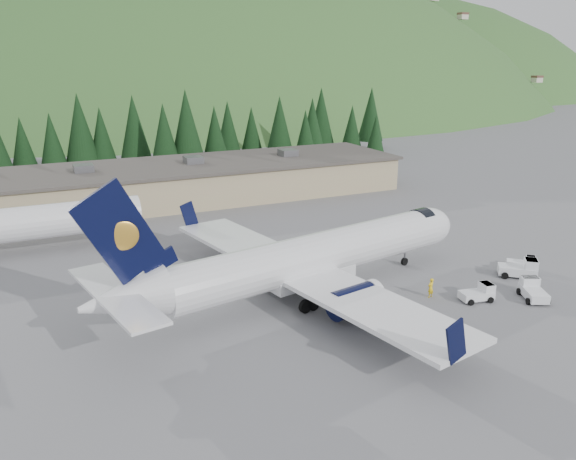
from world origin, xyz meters
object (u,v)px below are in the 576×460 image
Objects in this scene: baggage_tug_c at (532,290)px; baggage_tug_a at (479,293)px; second_airliner at (1,225)px; airliner at (308,259)px; ramp_worker at (431,288)px; baggage_tug_d at (521,269)px; baggage_tug_b at (524,263)px; terminal_building at (160,183)px.

baggage_tug_a is at bearing 96.22° from baggage_tug_c.
second_airliner is at bearing 151.53° from baggage_tug_a.
ramp_worker is (9.31, -4.94, -2.42)m from airliner.
baggage_tug_d is 2.14× the size of ramp_worker.
baggage_tug_a is 9.87m from baggage_tug_b.
baggage_tug_c is (-4.70, -5.33, 0.13)m from baggage_tug_b.
terminal_building is at bearing 38.78° from second_airliner.
baggage_tug_d is (2.90, 3.97, 0.07)m from baggage_tug_c.
terminal_building is 49.25m from baggage_tug_d.
second_airliner is 9.23× the size of baggage_tug_a.
second_airliner is 52.41m from baggage_tug_b.
baggage_tug_c is 0.94× the size of baggage_tug_d.
baggage_tug_b is at bearing 174.45° from ramp_worker.
baggage_tug_b is 0.79× the size of baggage_tug_c.
baggage_tug_b is 49.00m from terminal_building.
second_airliner is at bearing -141.22° from terminal_building.
second_airliner reaches higher than terminal_building.
baggage_tug_c is (17.05, -8.78, -2.54)m from airliner.
second_airliner is 42.94m from ramp_worker.
baggage_tug_b is at bearing -58.33° from terminal_building.
baggage_tug_c is 0.05× the size of terminal_building.
ramp_worker is at bearing -39.08° from airliner.
baggage_tug_a is (36.48, -29.42, -2.66)m from second_airliner.
baggage_tug_b is at bearing 77.07° from baggage_tug_d.
baggage_tug_c is at bearing -38.40° from airliner.
terminal_building reaches higher than baggage_tug_d.
airliner is at bearing -153.43° from baggage_tug_d.
baggage_tug_a is 0.04× the size of terminal_building.
baggage_tug_b is at bearing -20.18° from airliner.
ramp_worker is (33.17, -27.15, -2.46)m from second_airliner.
baggage_tug_a reaches higher than baggage_tug_b.
baggage_tug_a is 1.09× the size of baggage_tug_b.
baggage_tug_c is at bearing -37.15° from second_airliner.
second_airliner is 25.55m from terminal_building.
ramp_worker reaches higher than baggage_tug_c.
baggage_tug_a is 0.81× the size of baggage_tug_d.
airliner is at bearing -40.27° from ramp_worker.
baggage_tug_d is at bearing -31.66° from second_airliner.
baggage_tug_b is 7.10m from baggage_tug_c.
baggage_tug_d is (-1.80, -1.35, 0.20)m from baggage_tug_b.
terminal_building is at bearing 49.91° from baggage_tug_c.
ramp_worker is at bearing 89.41° from baggage_tug_c.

